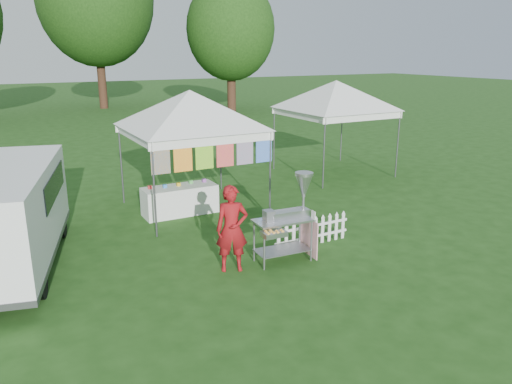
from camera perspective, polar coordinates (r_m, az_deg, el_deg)
ground at (r=9.85m, az=0.45°, el=-7.51°), size 120.00×120.00×0.00m
canopy_main at (r=12.25m, az=-7.60°, el=11.44°), size 4.24×4.24×3.45m
canopy_right at (r=16.27m, az=9.17°, el=12.47°), size 4.24×4.24×3.45m
tree_right at (r=33.21m, az=-2.91°, el=18.08°), size 5.60×5.60×8.42m
donut_cart at (r=9.44m, az=4.12°, el=-2.12°), size 1.26×0.79×1.70m
vendor at (r=9.05m, az=-2.77°, el=-4.22°), size 0.68×0.56×1.60m
cargo_van at (r=10.28m, az=-27.09°, el=-2.26°), size 2.88×4.84×1.89m
picket_fence at (r=10.41m, az=6.41°, el=-4.57°), size 1.80×0.05×0.56m
display_table at (r=12.44m, az=-8.69°, el=-0.92°), size 1.80×0.70×0.70m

